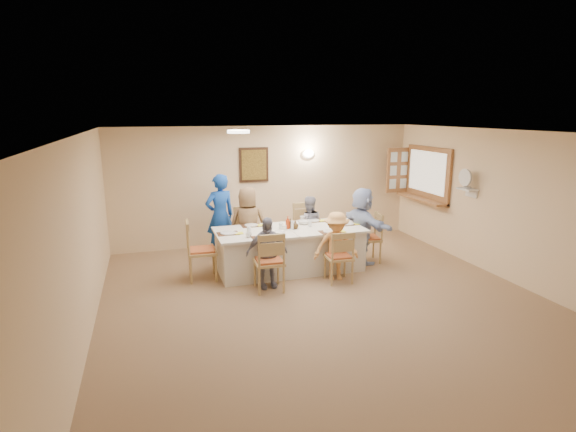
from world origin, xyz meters
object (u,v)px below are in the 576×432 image
object	(u,v)px
chair_front_left	(269,260)
chair_front_right	(339,256)
serving_hatch	(428,174)
chair_back_left	(247,234)
diner_front_left	(267,253)
diner_back_right	(308,226)
condiment_ketchup	(288,222)
caregiver	(220,216)
chair_back_right	(306,229)
diner_right_end	(362,225)
diner_back_left	(248,225)
dining_table	(290,249)
chair_left_end	(202,250)
diner_front_right	(336,246)
chair_right_end	(368,237)
desk_fan	(467,181)

from	to	relation	value
chair_front_left	chair_front_right	bearing A→B (deg)	-176.95
chair_front_right	serving_hatch	bearing A→B (deg)	-145.90
chair_back_left	diner_front_left	world-z (taller)	diner_front_left
diner_back_right	diner_front_left	bearing A→B (deg)	59.95
condiment_ketchup	caregiver	bearing A→B (deg)	131.90
serving_hatch	chair_front_right	bearing A→B (deg)	-149.82
chair_back_right	diner_right_end	distance (m)	1.16
chair_front_left	caregiver	bearing A→B (deg)	-73.96
chair_back_right	diner_right_end	xyz separation A→B (m)	(0.82, -0.80, 0.21)
diner_back_left	condiment_ketchup	bearing A→B (deg)	138.51
diner_right_end	dining_table	bearing A→B (deg)	80.28
diner_back_left	diner_right_end	size ratio (longest dim) A/B	1.01
serving_hatch	caregiver	world-z (taller)	serving_hatch
chair_left_end	diner_right_end	size ratio (longest dim) A/B	0.72
diner_front_left	chair_left_end	bearing A→B (deg)	142.96
chair_front_left	diner_back_left	xyz separation A→B (m)	(0.00, 1.48, 0.23)
chair_left_end	caregiver	bearing A→B (deg)	-20.70
diner_front_right	serving_hatch	bearing A→B (deg)	39.76
caregiver	chair_right_end	bearing A→B (deg)	140.51
serving_hatch	condiment_ketchup	bearing A→B (deg)	-167.16
dining_table	diner_back_left	bearing A→B (deg)	131.42
caregiver	condiment_ketchup	world-z (taller)	caregiver
chair_front_left	condiment_ketchup	xyz separation A→B (m)	(0.57, 0.81, 0.38)
diner_front_left	condiment_ketchup	size ratio (longest dim) A/B	5.09
diner_back_left	diner_front_right	distance (m)	1.82
chair_back_right	chair_left_end	xyz separation A→B (m)	(-2.15, -0.80, 0.01)
dining_table	diner_front_left	world-z (taller)	diner_front_left
chair_front_left	chair_right_end	xyz separation A→B (m)	(2.15, 0.80, -0.02)
desk_fan	chair_right_end	size ratio (longest dim) A/B	0.32
serving_hatch	desk_fan	xyz separation A→B (m)	(-0.11, -1.35, 0.05)
chair_left_end	chair_right_end	world-z (taller)	chair_left_end
chair_back_right	chair_front_left	xyz separation A→B (m)	(-1.20, -1.60, -0.02)
chair_front_right	diner_back_left	size ratio (longest dim) A/B	0.62
desk_fan	chair_back_left	xyz separation A→B (m)	(-3.80, 1.38, -1.05)
desk_fan	dining_table	bearing A→B (deg)	169.80
chair_left_end	condiment_ketchup	distance (m)	1.56
chair_front_right	diner_front_right	bearing A→B (deg)	-86.08
chair_right_end	condiment_ketchup	distance (m)	1.63
chair_front_right	condiment_ketchup	distance (m)	1.11
diner_right_end	chair_back_left	bearing A→B (deg)	58.67
serving_hatch	diner_front_left	distance (m)	4.27
desk_fan	chair_back_right	bearing A→B (deg)	152.11
chair_back_right	chair_left_end	size ratio (longest dim) A/B	0.98
dining_table	chair_front_left	distance (m)	1.01
chair_back_right	chair_front_right	size ratio (longest dim) A/B	1.13
chair_back_right	caregiver	world-z (taller)	caregiver
serving_hatch	chair_back_left	distance (m)	4.03
chair_front_right	diner_right_end	distance (m)	1.18
chair_back_right	condiment_ketchup	xyz separation A→B (m)	(-0.63, -0.79, 0.37)
chair_front_left	caregiver	distance (m)	2.03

